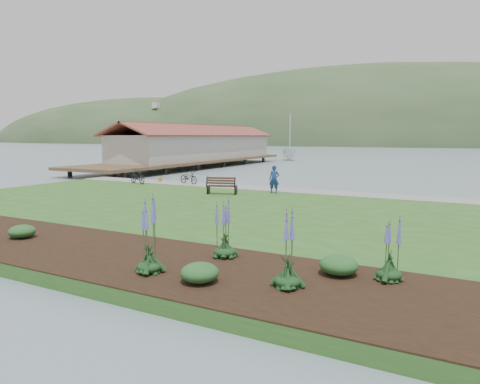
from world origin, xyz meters
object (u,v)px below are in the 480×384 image
object	(u,v)px
park_bench	(222,185)
sailboat	(290,160)
bicycle_a	(189,177)
person	(274,177)

from	to	relation	value
park_bench	sailboat	xyz separation A→B (m)	(-12.39, 43.11, -0.95)
bicycle_a	person	bearing A→B (deg)	-88.20
sailboat	person	bearing A→B (deg)	-98.57
bicycle_a	sailboat	world-z (taller)	sailboat
person	bicycle_a	xyz separation A→B (m)	(-7.70, 1.90, -0.53)
park_bench	sailboat	size ratio (longest dim) A/B	0.08
park_bench	bicycle_a	world-z (taller)	park_bench
person	bicycle_a	distance (m)	7.95
park_bench	sailboat	distance (m)	44.86
park_bench	person	size ratio (longest dim) A/B	0.95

